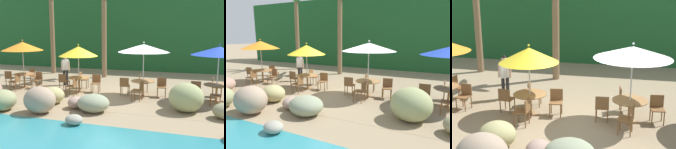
% 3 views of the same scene
% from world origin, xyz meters
% --- Properties ---
extents(ground_plane, '(120.00, 120.00, 0.00)m').
position_xyz_m(ground_plane, '(0.00, 0.00, 0.00)').
color(ground_plane, '#937F60').
extents(terrace_deck, '(18.00, 5.20, 0.01)m').
position_xyz_m(terrace_deck, '(0.00, 0.00, 0.00)').
color(terrace_deck, '#937F60').
rests_on(terrace_deck, ground).
extents(foliage_backdrop, '(28.00, 2.40, 6.00)m').
position_xyz_m(foliage_backdrop, '(0.00, 9.00, 3.00)').
color(foliage_backdrop, '#1E5628').
rests_on(foliage_backdrop, ground).
extents(rock_seawall, '(14.82, 3.42, 1.10)m').
position_xyz_m(rock_seawall, '(0.95, -2.72, 0.40)').
color(rock_seawall, '#909465').
rests_on(rock_seawall, ground).
extents(umbrella_orange, '(2.15, 2.15, 2.55)m').
position_xyz_m(umbrella_orange, '(-5.03, 0.18, 2.21)').
color(umbrella_orange, silver).
rests_on(umbrella_orange, ground).
extents(dining_table_orange, '(1.10, 1.10, 0.74)m').
position_xyz_m(dining_table_orange, '(-5.03, 0.18, 0.61)').
color(dining_table_orange, '#A37547').
rests_on(dining_table_orange, ground).
extents(chair_orange_seaward, '(0.47, 0.48, 0.87)m').
position_xyz_m(chair_orange_seaward, '(-4.18, 0.16, 0.51)').
color(chair_orange_seaward, brown).
rests_on(chair_orange_seaward, ground).
extents(chair_orange_inland, '(0.48, 0.47, 0.87)m').
position_xyz_m(chair_orange_inland, '(-5.01, 1.03, 0.51)').
color(chair_orange_inland, brown).
rests_on(chair_orange_inland, ground).
extents(chair_orange_left, '(0.44, 0.44, 0.87)m').
position_xyz_m(chair_orange_left, '(-5.88, 0.05, 0.51)').
color(chair_orange_left, brown).
rests_on(chair_orange_left, ground).
extents(chair_orange_right, '(0.44, 0.44, 0.87)m').
position_xyz_m(chair_orange_right, '(-4.90, -0.67, 0.51)').
color(chair_orange_right, brown).
rests_on(chair_orange_right, ground).
extents(umbrella_yellow, '(1.91, 1.91, 2.38)m').
position_xyz_m(umbrella_yellow, '(-1.77, 0.09, 2.03)').
color(umbrella_yellow, silver).
rests_on(umbrella_yellow, ground).
extents(dining_table_yellow, '(1.10, 1.10, 0.74)m').
position_xyz_m(dining_table_yellow, '(-1.77, 0.09, 0.61)').
color(dining_table_yellow, '#A37547').
rests_on(dining_table_yellow, ground).
extents(chair_yellow_seaward, '(0.47, 0.47, 0.87)m').
position_xyz_m(chair_yellow_seaward, '(-0.93, 0.29, 0.51)').
color(chair_yellow_seaward, brown).
rests_on(chair_yellow_seaward, ground).
extents(chair_yellow_inland, '(0.48, 0.47, 0.87)m').
position_xyz_m(chair_yellow_inland, '(-1.96, 0.93, 0.51)').
color(chair_yellow_inland, brown).
rests_on(chair_yellow_inland, ground).
extents(chair_yellow_left, '(0.46, 0.47, 0.87)m').
position_xyz_m(chair_yellow_left, '(-2.62, 0.09, 0.51)').
color(chair_yellow_left, brown).
rests_on(chair_yellow_left, ground).
extents(chair_yellow_right, '(0.43, 0.42, 0.87)m').
position_xyz_m(chair_yellow_right, '(-1.68, -0.76, 0.51)').
color(chair_yellow_right, brown).
rests_on(chair_yellow_right, ground).
extents(umbrella_white, '(2.35, 2.35, 2.54)m').
position_xyz_m(umbrella_white, '(1.45, 0.17, 2.24)').
color(umbrella_white, silver).
rests_on(umbrella_white, ground).
extents(dining_table_white, '(1.10, 1.10, 0.74)m').
position_xyz_m(dining_table_white, '(1.45, 0.17, 0.61)').
color(dining_table_white, '#A37547').
rests_on(dining_table_white, ground).
extents(chair_white_seaward, '(0.46, 0.47, 0.87)m').
position_xyz_m(chair_white_seaward, '(2.29, 0.36, 0.51)').
color(chair_white_seaward, brown).
rests_on(chair_white_seaward, ground).
extents(chair_white_inland, '(0.48, 0.48, 0.87)m').
position_xyz_m(chair_white_inland, '(1.24, 1.00, 0.51)').
color(chair_white_inland, brown).
rests_on(chair_white_inland, ground).
extents(chair_white_left, '(0.45, 0.46, 0.87)m').
position_xyz_m(chair_white_left, '(0.61, 0.02, 0.51)').
color(chair_white_left, brown).
rests_on(chair_white_left, ground).
extents(chair_white_right, '(0.47, 0.47, 0.87)m').
position_xyz_m(chair_white_right, '(1.44, -0.68, 0.51)').
color(chair_white_right, brown).
rests_on(chair_white_right, ground).
extents(umbrella_blue, '(2.32, 2.32, 2.48)m').
position_xyz_m(umbrella_blue, '(4.64, 0.23, 2.18)').
color(umbrella_blue, silver).
rests_on(umbrella_blue, ground).
extents(dining_table_blue, '(1.10, 1.10, 0.74)m').
position_xyz_m(dining_table_blue, '(4.64, 0.23, 0.61)').
color(dining_table_blue, '#A37547').
rests_on(dining_table_blue, ground).
extents(chair_blue_inland, '(0.47, 0.46, 0.87)m').
position_xyz_m(chair_blue_inland, '(4.64, 1.08, 0.51)').
color(chair_blue_inland, brown).
rests_on(chair_blue_inland, ground).
extents(chair_blue_left, '(0.43, 0.44, 0.87)m').
position_xyz_m(chair_blue_left, '(3.79, 0.16, 0.51)').
color(chair_blue_left, brown).
rests_on(chair_blue_left, ground).
extents(chair_blue_right, '(0.47, 0.46, 0.87)m').
position_xyz_m(chair_blue_right, '(4.64, -0.63, 0.51)').
color(chair_blue_right, brown).
rests_on(chair_blue_right, ground).
extents(palm_tree_nearest, '(2.86, 2.80, 6.16)m').
position_xyz_m(palm_tree_nearest, '(-6.00, 4.94, 4.06)').
color(palm_tree_nearest, brown).
rests_on(palm_tree_nearest, ground).
extents(palm_tree_second, '(3.32, 3.42, 6.19)m').
position_xyz_m(palm_tree_second, '(-1.94, 4.50, 4.26)').
color(palm_tree_second, brown).
rests_on(palm_tree_second, ground).
extents(waiter_in_white, '(0.52, 0.39, 1.70)m').
position_xyz_m(waiter_in_white, '(-3.17, 1.37, 0.99)').
color(waiter_in_white, '#232328').
rests_on(waiter_in_white, ground).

